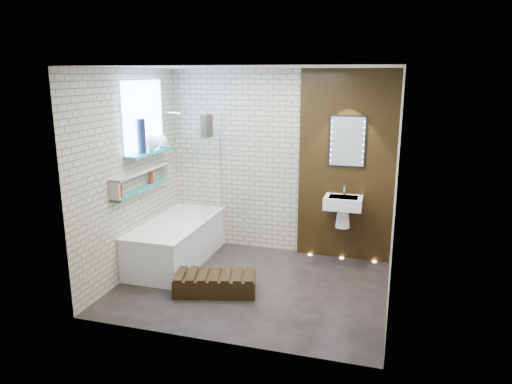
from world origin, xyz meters
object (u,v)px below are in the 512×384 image
(bathtub, at_px, (177,241))
(walnut_step, at_px, (215,284))
(bath_screen, at_px, (211,166))
(washbasin, at_px, (343,207))
(led_mirror, at_px, (347,142))

(bathtub, xyz_separation_m, walnut_step, (0.85, -0.75, -0.19))
(bathtub, distance_m, bath_screen, 1.14)
(bathtub, relative_size, washbasin, 3.00)
(bathtub, bearing_deg, led_mirror, 19.78)
(led_mirror, bearing_deg, bath_screen, -169.34)
(bath_screen, height_order, walnut_step, bath_screen)
(washbasin, height_order, led_mirror, led_mirror)
(bathtub, relative_size, led_mirror, 2.49)
(washbasin, height_order, walnut_step, washbasin)
(led_mirror, bearing_deg, walnut_step, -130.77)
(bathtub, distance_m, washbasin, 2.32)
(bathtub, height_order, walnut_step, bathtub)
(bathtub, xyz_separation_m, led_mirror, (2.17, 0.78, 1.36))
(bath_screen, relative_size, washbasin, 2.41)
(bath_screen, distance_m, washbasin, 1.89)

